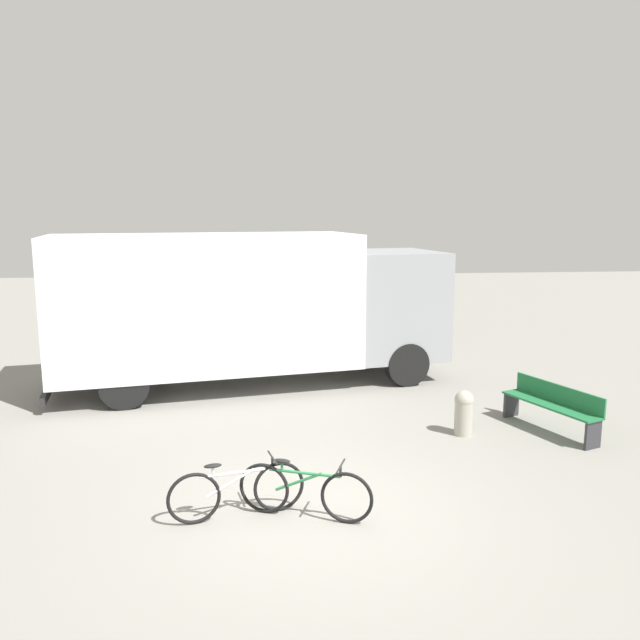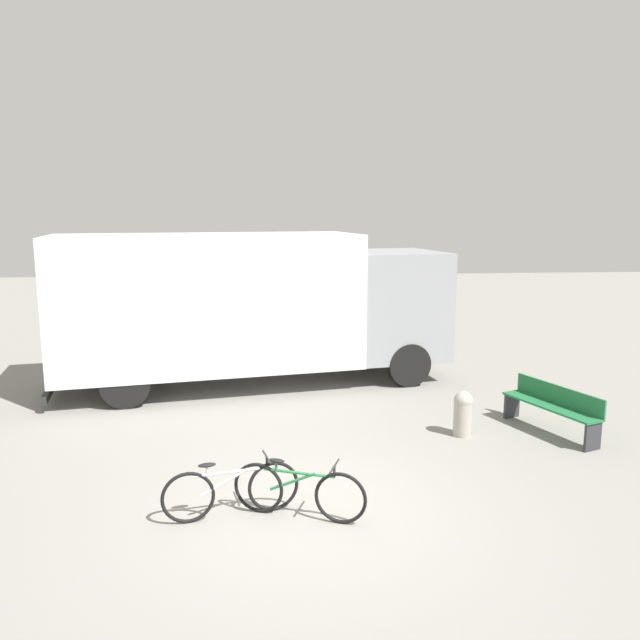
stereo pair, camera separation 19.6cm
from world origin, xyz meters
The scene contains 6 objects.
ground_plane centered at (0.00, 0.00, 0.00)m, with size 60.00×60.00×0.00m, color gray.
delivery_truck centered at (-0.83, 6.12, 1.82)m, with size 8.74×3.79×3.30m.
park_bench centered at (4.42, 2.57, 0.48)m, with size 1.06×1.93×0.82m.
bicycle_near centered at (-0.95, 0.00, 0.35)m, with size 1.70×0.52×0.75m.
bicycle_middle centered at (-0.11, -0.10, 0.35)m, with size 1.63×0.70×0.75m.
bollard_near_bench centered at (2.82, 2.55, 0.42)m, with size 0.32×0.32×0.78m.
Camera 1 is at (-0.67, -7.32, 3.78)m, focal length 35.00 mm.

